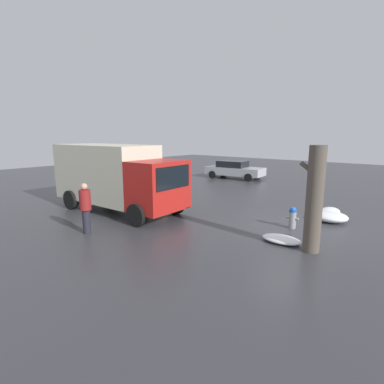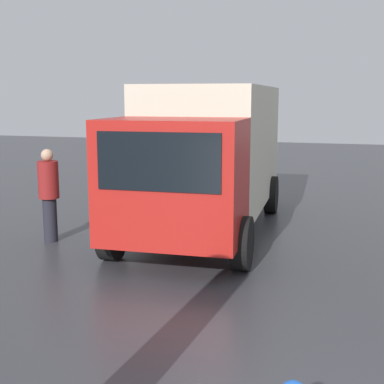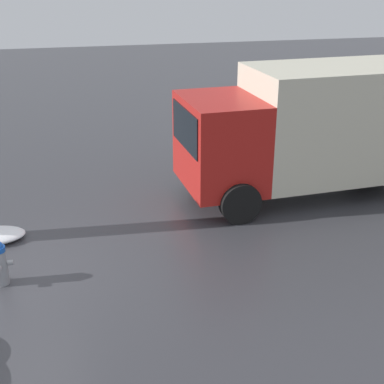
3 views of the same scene
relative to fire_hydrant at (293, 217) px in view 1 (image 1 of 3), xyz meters
The scene contains 9 objects.
ground_plane 0.43m from the fire_hydrant, 88.92° to the left, with size 60.00×60.00×0.00m, color #38383D.
fire_hydrant is the anchor object (origin of this frame).
tree_trunk 2.58m from the fire_hydrant, 125.29° to the left, with size 0.75×0.50×3.20m.
delivery_truck 7.89m from the fire_hydrant, 19.64° to the left, with size 6.84×2.82×3.03m.
pedestrian 7.63m from the fire_hydrant, 44.39° to the left, with size 0.40×0.40×1.82m.
parked_car 13.18m from the fire_hydrant, 48.39° to the right, with size 4.77×2.48×1.41m.
snow_pile_by_hydrant 2.58m from the fire_hydrant, 104.10° to the right, with size 0.83×1.37×0.42m.
snow_pile_curbside 1.77m from the fire_hydrant, 100.66° to the left, with size 1.30×0.80×0.21m.
snow_pile_by_tree 2.08m from the fire_hydrant, 114.40° to the right, with size 1.34×1.20×0.40m.
Camera 1 is at (-4.09, 10.79, 3.50)m, focal length 28.00 mm.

